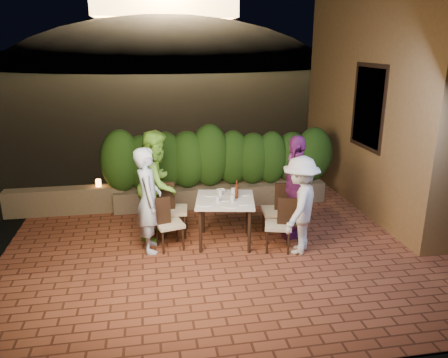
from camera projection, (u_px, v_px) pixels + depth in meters
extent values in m
plane|color=black|center=(233.00, 258.00, 6.67)|extent=(400.00, 400.00, 0.00)
cube|color=brown|center=(227.00, 246.00, 7.15)|extent=(7.00, 6.00, 0.15)
cube|color=olive|center=(397.00, 76.00, 8.39)|extent=(1.60, 5.00, 5.00)
cube|color=black|center=(370.00, 107.00, 7.94)|extent=(0.08, 1.00, 1.40)
cube|color=black|center=(369.00, 107.00, 7.94)|extent=(0.06, 1.15, 1.55)
cube|color=brown|center=(221.00, 194.00, 8.80)|extent=(4.20, 0.55, 0.40)
cube|color=brown|center=(65.00, 201.00, 8.29)|extent=(2.20, 0.30, 0.50)
ellipsoid|color=black|center=(168.00, 93.00, 64.58)|extent=(52.00, 40.00, 22.00)
cylinder|color=white|center=(205.00, 204.00, 6.68)|extent=(0.22, 0.22, 0.01)
cylinder|color=white|center=(210.00, 194.00, 7.11)|extent=(0.21, 0.21, 0.01)
cylinder|color=white|center=(243.00, 203.00, 6.73)|extent=(0.20, 0.20, 0.01)
cylinder|color=white|center=(244.00, 194.00, 7.15)|extent=(0.23, 0.23, 0.01)
cylinder|color=white|center=(223.00, 199.00, 6.90)|extent=(0.23, 0.23, 0.01)
cylinder|color=white|center=(231.00, 205.00, 6.63)|extent=(0.24, 0.24, 0.01)
cylinder|color=silver|center=(218.00, 199.00, 6.76)|extent=(0.06, 0.06, 0.10)
cylinder|color=silver|center=(220.00, 192.00, 7.07)|extent=(0.06, 0.06, 0.10)
cylinder|color=silver|center=(232.00, 198.00, 6.79)|extent=(0.07, 0.07, 0.11)
cylinder|color=silver|center=(233.00, 192.00, 7.08)|extent=(0.07, 0.07, 0.12)
imported|color=white|center=(221.00, 191.00, 7.24)|extent=(0.17, 0.17, 0.04)
imported|color=silver|center=(148.00, 200.00, 6.65)|extent=(0.41, 0.61, 1.65)
imported|color=#77C53D|center=(158.00, 184.00, 7.17)|extent=(0.90, 1.03, 1.79)
imported|color=silver|center=(300.00, 205.00, 6.61)|extent=(1.03, 1.13, 1.52)
imported|color=#792872|center=(295.00, 187.00, 7.17)|extent=(0.47, 1.03, 1.72)
cylinder|color=orange|center=(98.00, 183.00, 8.29)|extent=(0.10, 0.10, 0.14)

